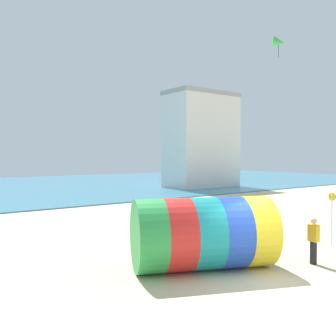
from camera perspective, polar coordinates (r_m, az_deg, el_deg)
ground_plane at (r=12.35m, az=14.91°, el=-16.46°), size 120.00×120.00×0.00m
giant_inflatable_tube at (r=12.99m, az=5.42°, el=-9.87°), size 5.27×4.10×2.45m
kite_handler at (r=14.53m, az=21.30°, el=-10.26°), size 0.24×0.37×1.66m
kite_green_delta at (r=19.36m, az=16.50°, el=17.88°), size 0.81×0.81×1.03m
promenade_building at (r=44.88m, az=5.09°, el=4.28°), size 8.60×4.81×11.35m
beach_flag at (r=17.87m, az=24.05°, el=-4.25°), size 0.47×0.36×2.27m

